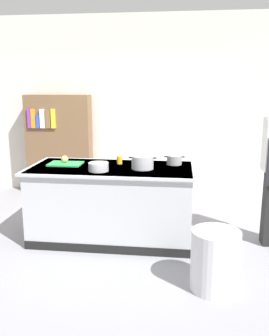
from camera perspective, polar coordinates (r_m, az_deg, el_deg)
The scene contains 11 objects.
ground_plane at distance 4.66m, azimuth -3.42°, elevation -10.71°, with size 10.00×10.00×0.00m, color gray.
back_wall at distance 6.36m, azimuth -0.11°, elevation 9.55°, with size 6.40×0.12×3.00m, color silver.
counter_island at distance 4.50m, azimuth -3.49°, elevation -5.26°, with size 1.98×0.98×0.90m.
cutting_board at distance 4.58m, azimuth -10.67°, elevation 0.64°, with size 0.40×0.28×0.02m, color green.
onion at distance 4.61m, azimuth -10.80°, elevation 1.38°, with size 0.08×0.08×0.08m, color tan.
stock_pot at distance 4.27m, azimuth 1.25°, elevation 0.89°, with size 0.32×0.26×0.15m.
sauce_pan at distance 4.53m, azimuth 6.20°, elevation 1.26°, with size 0.25×0.18×0.11m.
mixing_bowl at distance 4.18m, azimuth -5.61°, elevation 0.18°, with size 0.23×0.23×0.10m, color #B7BABF.
juice_cup at distance 4.54m, azimuth -2.35°, elevation 1.25°, with size 0.07×0.07×0.10m, color yellow.
trash_bin at distance 3.54m, azimuth 12.41°, elevation -13.83°, with size 0.45×0.45×0.57m, color silver.
bookshelf at distance 6.42m, azimuth -11.62°, elevation 3.51°, with size 1.10×0.31×1.70m.
Camera 1 is at (0.80, -4.20, 1.85)m, focal length 39.23 mm.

